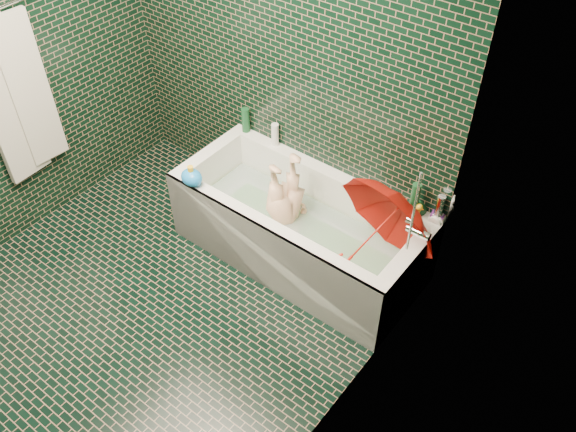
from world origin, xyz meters
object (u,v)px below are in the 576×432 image
Objects in this scene: bathtub at (298,235)px; bath_toy at (192,177)px; umbrella at (375,232)px; child at (286,217)px; rubber_duck at (414,209)px.

bath_toy is (-0.63, -0.32, 0.40)m from bathtub.
umbrella is at bearing 34.07° from bath_toy.
umbrella is at bearing 104.51° from child.
umbrella is 1.24m from bath_toy.
bathtub is at bearing -151.45° from rubber_duck.
child is (-0.11, 0.01, 0.10)m from bathtub.
rubber_duck is 0.65× the size of bath_toy.
child is 1.39× the size of umbrella.
bathtub is 0.68m from umbrella.
bath_toy is (-1.29, -0.64, 0.02)m from rubber_duck.
rubber_duck is at bearing 88.61° from umbrella.
bath_toy is at bearing -150.23° from umbrella.
bath_toy is (-0.52, -0.33, 0.31)m from child.
bath_toy is at bearing -152.85° from bathtub.
umbrella reaches higher than bath_toy.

